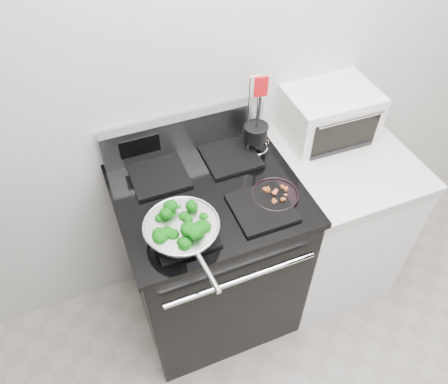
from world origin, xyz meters
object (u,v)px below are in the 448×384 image
gas_range (211,255)px  utensil_holder (256,136)px  skillet (182,229)px  bacon_plate (275,193)px  toaster_oven (328,113)px

gas_range → utensil_holder: 0.64m
gas_range → utensil_holder: bearing=31.1°
gas_range → skillet: (-0.18, -0.19, 0.51)m
skillet → bacon_plate: size_ratio=2.34×
toaster_oven → bacon_plate: bearing=-142.8°
toaster_oven → skillet: bearing=-155.1°
skillet → bacon_plate: 0.43m
bacon_plate → skillet: bearing=-171.7°
utensil_holder → skillet: bearing=-130.8°
gas_range → bacon_plate: size_ratio=5.69×
bacon_plate → toaster_oven: toaster_oven is taller
skillet → utensil_holder: utensil_holder is taller
gas_range → toaster_oven: 0.90m
utensil_holder → bacon_plate: bearing=-87.9°
utensil_holder → toaster_oven: bearing=12.0°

